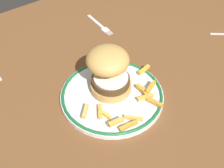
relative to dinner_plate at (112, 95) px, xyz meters
The scene contains 5 objects.
ground_plane 5.45cm from the dinner_plate, 142.15° to the left, with size 146.08×107.28×4.00cm, color brown.
dinner_plate is the anchor object (origin of this frame).
burger 6.76cm from the dinner_plate, 66.44° to the left, with size 14.40×14.50×11.08cm.
fries_pile 3.99cm from the dinner_plate, 43.77° to the right, with size 24.62×23.47×1.97cm.
fork 33.16cm from the dinner_plate, 58.40° to the left, with size 2.55×14.46×0.36cm.
Camera 1 is at (-26.07, -40.09, 51.43)cm, focal length 44.59 mm.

